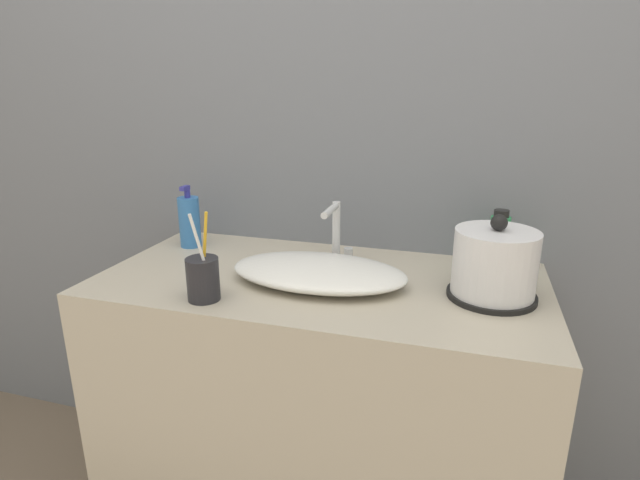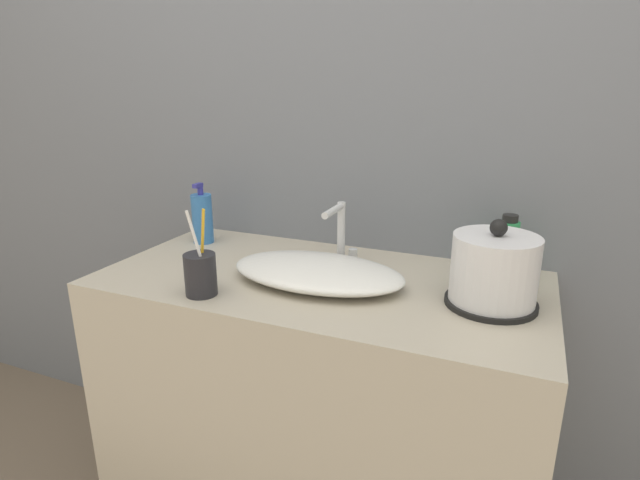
{
  "view_description": "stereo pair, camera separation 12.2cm",
  "coord_description": "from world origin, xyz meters",
  "px_view_note": "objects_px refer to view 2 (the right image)",
  "views": [
    {
      "loc": [
        0.34,
        -0.85,
        1.28
      ],
      "look_at": [
        0.0,
        0.27,
        0.91
      ],
      "focal_mm": 28.0,
      "sensor_mm": 36.0,
      "label": 1
    },
    {
      "loc": [
        0.45,
        -0.8,
        1.28
      ],
      "look_at": [
        0.0,
        0.27,
        0.91
      ],
      "focal_mm": 28.0,
      "sensor_mm": 36.0,
      "label": 2
    }
  ],
  "objects_px": {
    "faucet": "(341,230)",
    "shampoo_bottle": "(507,247)",
    "electric_kettle": "(494,273)",
    "lotion_bottle": "(202,218)",
    "toothbrush_cup": "(200,274)"
  },
  "relations": [
    {
      "from": "faucet",
      "to": "shampoo_bottle",
      "type": "relative_size",
      "value": 1.05
    },
    {
      "from": "faucet",
      "to": "shampoo_bottle",
      "type": "distance_m",
      "value": 0.42
    },
    {
      "from": "faucet",
      "to": "shampoo_bottle",
      "type": "height_order",
      "value": "faucet"
    },
    {
      "from": "electric_kettle",
      "to": "toothbrush_cup",
      "type": "distance_m",
      "value": 0.65
    },
    {
      "from": "toothbrush_cup",
      "to": "shampoo_bottle",
      "type": "distance_m",
      "value": 0.76
    },
    {
      "from": "toothbrush_cup",
      "to": "lotion_bottle",
      "type": "relative_size",
      "value": 1.1
    },
    {
      "from": "toothbrush_cup",
      "to": "lotion_bottle",
      "type": "xyz_separation_m",
      "value": [
        -0.23,
        0.34,
        0.03
      ]
    },
    {
      "from": "faucet",
      "to": "lotion_bottle",
      "type": "xyz_separation_m",
      "value": [
        -0.46,
        0.02,
        -0.02
      ]
    },
    {
      "from": "lotion_bottle",
      "to": "shampoo_bottle",
      "type": "relative_size",
      "value": 1.17
    },
    {
      "from": "electric_kettle",
      "to": "faucet",
      "type": "bearing_deg",
      "value": 162.69
    },
    {
      "from": "toothbrush_cup",
      "to": "shampoo_bottle",
      "type": "height_order",
      "value": "toothbrush_cup"
    },
    {
      "from": "faucet",
      "to": "lotion_bottle",
      "type": "distance_m",
      "value": 0.46
    },
    {
      "from": "electric_kettle",
      "to": "lotion_bottle",
      "type": "distance_m",
      "value": 0.87
    },
    {
      "from": "faucet",
      "to": "electric_kettle",
      "type": "height_order",
      "value": "electric_kettle"
    },
    {
      "from": "lotion_bottle",
      "to": "electric_kettle",
      "type": "bearing_deg",
      "value": -9.32
    }
  ]
}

